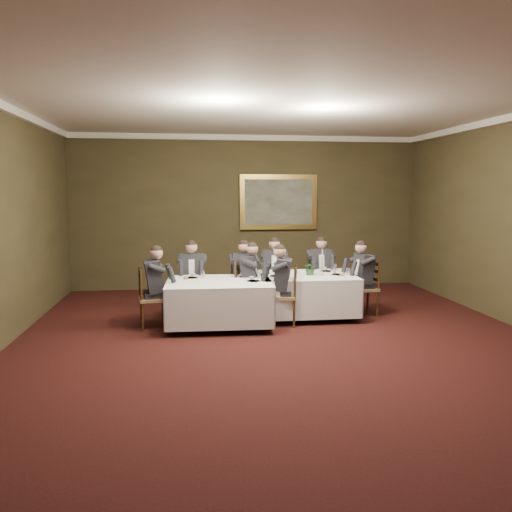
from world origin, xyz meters
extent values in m
plane|color=black|center=(0.00, 0.00, 0.00)|extent=(10.00, 10.00, 0.00)
cube|color=silver|center=(0.00, 0.00, 3.50)|extent=(8.00, 10.00, 0.10)
cube|color=#37311B|center=(0.00, 5.00, 1.75)|extent=(8.00, 0.10, 3.50)
cube|color=white|center=(0.00, 4.95, 3.44)|extent=(8.00, 0.10, 0.12)
cube|color=black|center=(0.72, 2.06, 0.73)|extent=(1.63, 1.23, 0.04)
cube|color=white|center=(0.72, 2.06, 0.76)|extent=(1.69, 1.29, 0.02)
cube|color=white|center=(0.72, 2.06, 0.42)|extent=(1.71, 1.31, 0.65)
cube|color=black|center=(-0.87, 1.64, 0.73)|extent=(1.71, 1.31, 0.04)
cube|color=white|center=(-0.87, 1.64, 0.76)|extent=(1.77, 1.37, 0.02)
cube|color=white|center=(-0.87, 1.64, 0.42)|extent=(1.79, 1.39, 0.65)
cube|color=olive|center=(0.28, 2.92, 0.48)|extent=(0.50, 0.49, 0.05)
cube|color=black|center=(0.31, 3.11, 0.73)|extent=(0.38, 0.09, 0.54)
cube|color=black|center=(0.28, 2.92, 0.86)|extent=(0.47, 0.38, 0.55)
sphere|color=tan|center=(0.28, 2.92, 1.24)|extent=(0.24, 0.24, 0.21)
cube|color=olive|center=(1.19, 2.91, 0.48)|extent=(0.46, 0.44, 0.05)
cube|color=black|center=(1.20, 3.10, 0.73)|extent=(0.38, 0.05, 0.54)
cube|color=black|center=(1.19, 2.91, 0.86)|extent=(0.43, 0.33, 0.55)
sphere|color=tan|center=(1.19, 2.91, 1.24)|extent=(0.22, 0.22, 0.21)
cube|color=olive|center=(-0.33, 2.07, 0.48)|extent=(0.51, 0.53, 0.05)
cube|color=black|center=(-0.52, 2.12, 0.73)|extent=(0.12, 0.38, 0.54)
cube|color=black|center=(-0.33, 2.07, 0.86)|extent=(0.40, 0.48, 0.55)
sphere|color=tan|center=(-0.33, 2.07, 1.24)|extent=(0.25, 0.25, 0.21)
cube|color=olive|center=(1.78, 2.04, 0.48)|extent=(0.47, 0.49, 0.05)
cube|color=black|center=(1.97, 2.07, 0.73)|extent=(0.08, 0.38, 0.54)
cube|color=black|center=(1.78, 2.04, 0.86)|extent=(0.36, 0.46, 0.55)
sphere|color=tan|center=(1.78, 2.04, 1.24)|extent=(0.23, 0.23, 0.21)
cube|color=olive|center=(-1.30, 2.55, 0.48)|extent=(0.47, 0.45, 0.05)
cube|color=black|center=(-1.29, 2.74, 0.73)|extent=(0.38, 0.06, 0.54)
cube|color=black|center=(-1.30, 2.55, 0.86)|extent=(0.44, 0.34, 0.55)
sphere|color=tan|center=(-1.30, 2.55, 1.24)|extent=(0.22, 0.22, 0.21)
cube|color=olive|center=(-0.36, 2.51, 0.48)|extent=(0.45, 0.43, 0.05)
cube|color=black|center=(-0.37, 2.70, 0.73)|extent=(0.38, 0.04, 0.54)
cube|color=black|center=(-0.36, 2.51, 0.86)|extent=(0.43, 0.32, 0.55)
sphere|color=tan|center=(-0.36, 2.51, 1.24)|extent=(0.22, 0.22, 0.21)
cube|color=olive|center=(0.23, 1.60, 0.48)|extent=(0.52, 0.53, 0.05)
cube|color=black|center=(0.41, 1.55, 0.73)|extent=(0.13, 0.38, 0.54)
cube|color=black|center=(0.23, 1.60, 0.86)|extent=(0.41, 0.49, 0.55)
sphere|color=tan|center=(0.23, 1.60, 1.24)|extent=(0.26, 0.26, 0.21)
cube|color=olive|center=(-1.96, 1.69, 0.48)|extent=(0.48, 0.50, 0.05)
cube|color=black|center=(-2.14, 1.66, 0.73)|extent=(0.08, 0.38, 0.54)
cube|color=black|center=(-1.96, 1.69, 0.86)|extent=(0.37, 0.46, 0.55)
sphere|color=tan|center=(-1.96, 1.69, 1.24)|extent=(0.24, 0.24, 0.21)
imported|color=#2D5926|center=(0.78, 2.02, 0.90)|extent=(0.26, 0.23, 0.27)
cylinder|color=gold|center=(0.99, 2.01, 0.77)|extent=(0.07, 0.07, 0.02)
cylinder|color=gold|center=(0.99, 2.01, 0.94)|extent=(0.02, 0.02, 0.31)
cylinder|color=white|center=(0.99, 2.01, 1.17)|extent=(0.02, 0.02, 0.14)
cylinder|color=white|center=(0.28, 2.42, 0.77)|extent=(0.25, 0.25, 0.01)
cylinder|color=white|center=(0.28, 2.57, 0.80)|extent=(0.08, 0.08, 0.05)
cylinder|color=white|center=(0.45, 2.42, 0.83)|extent=(0.06, 0.06, 0.14)
cylinder|color=white|center=(-1.32, 2.03, 0.77)|extent=(0.25, 0.25, 0.01)
cylinder|color=white|center=(-1.32, 2.18, 0.80)|extent=(0.08, 0.08, 0.05)
cylinder|color=white|center=(-1.15, 2.03, 0.83)|extent=(0.06, 0.06, 0.14)
cube|color=#E2C653|center=(0.72, 4.94, 1.99)|extent=(1.80, 0.08, 1.27)
cube|color=#41452E|center=(0.72, 4.90, 1.99)|extent=(1.58, 0.01, 1.05)
camera|label=1|loc=(-1.34, -6.50, 2.24)|focal=35.00mm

